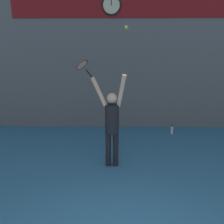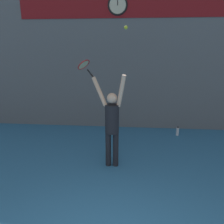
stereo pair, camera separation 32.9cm
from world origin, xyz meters
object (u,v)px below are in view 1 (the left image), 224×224
Objects in this scene: tennis_racket at (83,66)px; tennis_player at (112,122)px; scoreboard_clock at (111,5)px; tennis_ball at (127,28)px; water_bottle at (172,130)px.

tennis_player is at bearing -28.45° from tennis_racket.
tennis_racket is at bearing -104.83° from scoreboard_clock.
tennis_ball is 0.24× the size of water_bottle.
tennis_racket is (-0.66, 0.36, 1.21)m from tennis_player.
water_bottle is (2.57, 1.67, -2.15)m from tennis_racket.
scoreboard_clock reaches higher than water_bottle.
tennis_ball is (0.34, -2.79, -0.89)m from scoreboard_clock.
tennis_racket is at bearing 150.80° from tennis_ball.
tennis_player is at bearing -88.76° from scoreboard_clock.
water_bottle is (1.91, 2.02, -0.94)m from tennis_player.
tennis_ball is at bearing -126.54° from water_bottle.
tennis_racket reaches higher than water_bottle.
scoreboard_clock is 2.86m from tennis_racket.
tennis_racket is 1.49× the size of water_bottle.
water_bottle is (1.97, -0.60, -3.79)m from scoreboard_clock.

